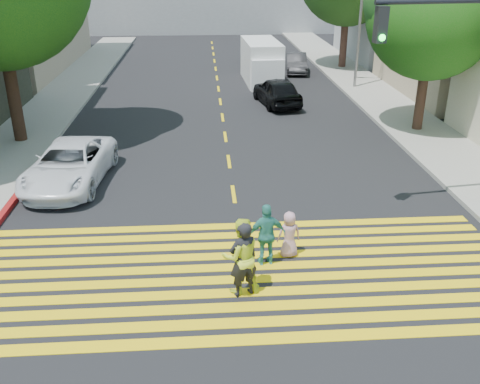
{
  "coord_description": "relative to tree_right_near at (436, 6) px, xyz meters",
  "views": [
    {
      "loc": [
        -0.89,
        -9.79,
        7.08
      ],
      "look_at": [
        0.0,
        3.0,
        1.4
      ],
      "focal_mm": 40.0,
      "sensor_mm": 36.0,
      "label": 1
    }
  ],
  "objects": [
    {
      "name": "white_sedan",
      "position": [
        -13.91,
        -4.89,
        -4.54
      ],
      "size": [
        2.69,
        5.1,
        1.37
      ],
      "primitive_type": "imported",
      "rotation": [
        0.0,
        0.0,
        -0.09
      ],
      "color": "white",
      "rests_on": "ground"
    },
    {
      "name": "crosswalk",
      "position": [
        -8.49,
        -10.88,
        -5.22
      ],
      "size": [
        13.4,
        5.3,
        0.01
      ],
      "color": "yellow",
      "rests_on": "ground"
    },
    {
      "name": "sidewalk_right",
      "position": [
        0.01,
        2.85,
        -5.15
      ],
      "size": [
        3.0,
        60.0,
        0.15
      ],
      "primitive_type": "cube",
      "color": "gray",
      "rests_on": "ground"
    },
    {
      "name": "traffic_signal",
      "position": [
        -1.96,
        -7.75,
        -1.05
      ],
      "size": [
        4.38,
        0.88,
        6.45
      ],
      "rotation": [
        0.0,
        0.0,
        0.13
      ],
      "color": "#353535",
      "rests_on": "ground"
    },
    {
      "name": "pedestrian_child",
      "position": [
        -7.31,
        -10.12,
        -4.61
      ],
      "size": [
        0.65,
        0.47,
        1.23
      ],
      "primitive_type": "imported",
      "rotation": [
        0.0,
        0.0,
        3.29
      ],
      "color": "#BF8BA0",
      "rests_on": "ground"
    },
    {
      "name": "curb_red",
      "position": [
        -15.39,
        -6.15,
        -5.14
      ],
      "size": [
        0.2,
        8.0,
        0.16
      ],
      "primitive_type": "cube",
      "color": "maroon",
      "rests_on": "ground"
    },
    {
      "name": "tree_right_near",
      "position": [
        0.0,
        0.0,
        0.0
      ],
      "size": [
        7.05,
        6.81,
        7.72
      ],
      "rotation": [
        0.0,
        0.0,
        -0.35
      ],
      "color": "#44271B",
      "rests_on": "ground"
    },
    {
      "name": "pedestrian_woman",
      "position": [
        -8.65,
        -11.62,
        -4.3
      ],
      "size": [
        1.0,
        0.84,
        1.85
      ],
      "primitive_type": "imported",
      "rotation": [
        0.0,
        0.0,
        3.31
      ],
      "color": "#E2F633",
      "rests_on": "ground"
    },
    {
      "name": "pedestrian_extra",
      "position": [
        -7.92,
        -10.47,
        -4.41
      ],
      "size": [
        1.0,
        0.52,
        1.62
      ],
      "primitive_type": "imported",
      "rotation": [
        0.0,
        0.0,
        3.28
      ],
      "color": "teal",
      "rests_on": "ground"
    },
    {
      "name": "pedestrian_man",
      "position": [
        -8.6,
        -11.76,
        -4.31
      ],
      "size": [
        0.78,
        0.65,
        1.83
      ],
      "primitive_type": "imported",
      "rotation": [
        0.0,
        0.0,
        3.52
      ],
      "color": "black",
      "rests_on": "ground"
    },
    {
      "name": "sidewalk_left",
      "position": [
        -16.99,
        9.85,
        -5.15
      ],
      "size": [
        3.0,
        40.0,
        0.15
      ],
      "primitive_type": "cube",
      "color": "gray",
      "rests_on": "ground"
    },
    {
      "name": "lane_line",
      "position": [
        -8.49,
        10.35,
        -5.22
      ],
      "size": [
        0.12,
        34.4,
        0.01
      ],
      "color": "yellow",
      "rests_on": "ground"
    },
    {
      "name": "white_van",
      "position": [
        -5.81,
        10.33,
        -4.06
      ],
      "size": [
        2.17,
        5.27,
        2.45
      ],
      "rotation": [
        0.0,
        0.0,
        0.04
      ],
      "color": "silver",
      "rests_on": "ground"
    },
    {
      "name": "dark_car_parked",
      "position": [
        -3.23,
        13.24,
        -4.61
      ],
      "size": [
        1.73,
        3.87,
        1.23
      ],
      "primitive_type": "imported",
      "rotation": [
        0.0,
        0.0,
        -0.12
      ],
      "color": "black",
      "rests_on": "ground"
    },
    {
      "name": "ground",
      "position": [
        -8.49,
        -12.15,
        -5.22
      ],
      "size": [
        120.0,
        120.0,
        0.0
      ],
      "primitive_type": "plane",
      "color": "black"
    },
    {
      "name": "silver_car",
      "position": [
        -5.48,
        16.11,
        -4.54
      ],
      "size": [
        2.12,
        4.78,
        1.36
      ],
      "primitive_type": "imported",
      "rotation": [
        0.0,
        0.0,
        3.19
      ],
      "color": "#999EAB",
      "rests_on": "ground"
    },
    {
      "name": "street_lamp",
      "position": [
        -0.81,
        8.29,
        -0.38
      ],
      "size": [
        1.9,
        0.58,
        8.44
      ],
      "rotation": [
        0.0,
        0.0,
        -0.21
      ],
      "color": "gray",
      "rests_on": "ground"
    },
    {
      "name": "dark_car_near",
      "position": [
        -5.6,
        4.99,
        -4.51
      ],
      "size": [
        2.36,
        4.4,
        1.42
      ],
      "primitive_type": "imported",
      "rotation": [
        0.0,
        0.0,
        3.31
      ],
      "color": "black",
      "rests_on": "ground"
    }
  ]
}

